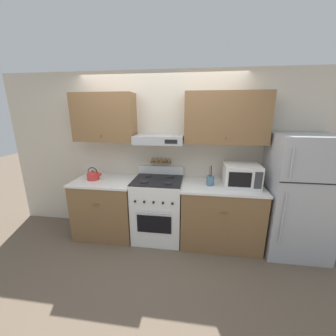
{
  "coord_description": "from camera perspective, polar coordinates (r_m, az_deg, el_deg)",
  "views": [
    {
      "loc": [
        0.56,
        -2.52,
        1.97
      ],
      "look_at": [
        0.17,
        0.28,
        1.18
      ],
      "focal_mm": 22.0,
      "sensor_mm": 36.0,
      "label": 1
    }
  ],
  "objects": [
    {
      "name": "microwave",
      "position": [
        3.08,
        19.71,
        -1.98
      ],
      "size": [
        0.49,
        0.39,
        0.32
      ],
      "color": "white",
      "rests_on": "counter_right"
    },
    {
      "name": "refrigerator",
      "position": [
        3.36,
        32.33,
        -6.53
      ],
      "size": [
        0.81,
        0.73,
        1.68
      ],
      "color": "#ADAFB5",
      "rests_on": "ground_plane"
    },
    {
      "name": "counter_left",
      "position": [
        3.53,
        -16.52,
        -10.31
      ],
      "size": [
        0.94,
        0.69,
        0.93
      ],
      "color": "brown",
      "rests_on": "ground_plane"
    },
    {
      "name": "ground_plane",
      "position": [
        3.25,
        -3.88,
        -21.74
      ],
      "size": [
        16.0,
        16.0,
        0.0
      ],
      "primitive_type": "plane",
      "color": "brown"
    },
    {
      "name": "counter_right",
      "position": [
        3.27,
        14.28,
        -12.35
      ],
      "size": [
        1.17,
        0.69,
        0.93
      ],
      "color": "brown",
      "rests_on": "ground_plane"
    },
    {
      "name": "utensil_crock",
      "position": [
        3.03,
        11.65,
        -3.34
      ],
      "size": [
        0.11,
        0.11,
        0.29
      ],
      "color": "slate",
      "rests_on": "counter_right"
    },
    {
      "name": "tea_kettle",
      "position": [
        3.41,
        -20.05,
        -1.89
      ],
      "size": [
        0.24,
        0.18,
        0.2
      ],
      "color": "red",
      "rests_on": "counter_left"
    },
    {
      "name": "stove_range",
      "position": [
        3.28,
        -2.76,
        -11.18
      ],
      "size": [
        0.73,
        0.67,
        1.1
      ],
      "color": "white",
      "rests_on": "ground_plane"
    },
    {
      "name": "wall_back",
      "position": [
        3.25,
        -1.21,
        6.64
      ],
      "size": [
        5.2,
        0.46,
        2.55
      ],
      "color": "beige",
      "rests_on": "ground_plane"
    }
  ]
}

